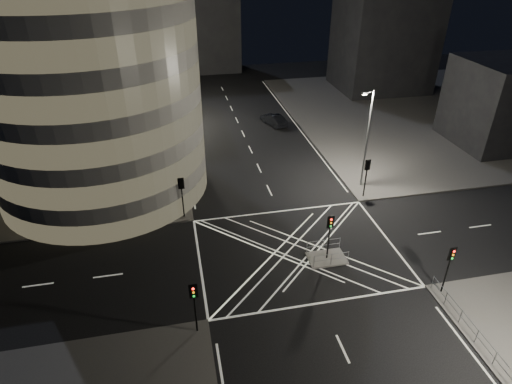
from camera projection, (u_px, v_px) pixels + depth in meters
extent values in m
plane|color=black|center=(297.00, 251.00, 35.17)|extent=(120.00, 120.00, 0.00)
cube|color=#4F4D4A|center=(10.00, 146.00, 52.78)|extent=(42.00, 42.00, 0.15)
cube|color=#4F4D4A|center=(434.00, 112.00, 62.94)|extent=(42.00, 42.00, 0.15)
cube|color=slate|center=(327.00, 258.00, 34.22)|extent=(3.00, 2.00, 0.15)
cylinder|color=gray|center=(85.00, 63.00, 37.69)|extent=(20.00, 20.00, 25.00)
cube|color=gray|center=(69.00, 28.00, 60.98)|extent=(24.00, 16.00, 22.00)
cube|color=black|center=(383.00, 42.00, 69.49)|extent=(14.00, 12.00, 15.00)
cube|color=black|center=(502.00, 103.00, 51.26)|extent=(10.00, 10.00, 10.00)
cube|color=black|center=(189.00, 21.00, 78.69)|extent=(18.00, 8.00, 18.00)
cylinder|color=black|center=(163.00, 190.00, 39.93)|extent=(0.32, 0.32, 3.55)
ellipsoid|color=black|center=(159.00, 161.00, 38.41)|extent=(4.37, 4.37, 5.03)
cylinder|color=black|center=(162.00, 162.00, 45.03)|extent=(0.32, 0.32, 3.34)
ellipsoid|color=black|center=(158.00, 135.00, 43.46)|extent=(5.07, 5.07, 5.83)
cylinder|color=black|center=(161.00, 139.00, 50.06)|extent=(0.32, 0.32, 3.42)
ellipsoid|color=black|center=(158.00, 116.00, 48.60)|extent=(4.18, 4.18, 4.81)
cylinder|color=black|center=(160.00, 119.00, 54.99)|extent=(0.32, 0.32, 3.88)
ellipsoid|color=black|center=(157.00, 95.00, 53.33)|extent=(4.80, 4.80, 5.52)
cylinder|color=black|center=(160.00, 105.00, 60.15)|extent=(0.32, 0.32, 3.47)
ellipsoid|color=black|center=(157.00, 85.00, 58.64)|extent=(4.42, 4.42, 5.09)
cylinder|color=black|center=(183.00, 202.00, 38.51)|extent=(0.12, 0.12, 3.00)
cube|color=black|center=(181.00, 184.00, 37.52)|extent=(0.28, 0.22, 0.90)
cube|color=black|center=(181.00, 184.00, 37.52)|extent=(0.55, 0.04, 1.10)
cylinder|color=black|center=(196.00, 314.00, 27.07)|extent=(0.12, 0.12, 3.00)
cube|color=black|center=(193.00, 291.00, 26.07)|extent=(0.28, 0.22, 0.90)
cube|color=black|center=(193.00, 291.00, 26.07)|extent=(0.55, 0.04, 1.10)
cylinder|color=black|center=(365.00, 183.00, 41.60)|extent=(0.12, 0.12, 3.00)
cube|color=black|center=(368.00, 165.00, 40.60)|extent=(0.28, 0.22, 0.90)
cube|color=black|center=(368.00, 165.00, 40.60)|extent=(0.55, 0.04, 1.10)
cylinder|color=black|center=(446.00, 275.00, 30.15)|extent=(0.12, 0.12, 3.00)
cube|color=black|center=(452.00, 254.00, 29.15)|extent=(0.28, 0.22, 0.90)
cube|color=black|center=(452.00, 254.00, 29.15)|extent=(0.55, 0.04, 1.10)
cylinder|color=black|center=(328.00, 243.00, 33.42)|extent=(0.12, 0.12, 3.00)
cube|color=black|center=(331.00, 222.00, 32.42)|extent=(0.28, 0.22, 0.90)
cube|color=black|center=(331.00, 222.00, 32.42)|extent=(0.55, 0.04, 1.10)
cylinder|color=slate|center=(169.00, 144.00, 40.98)|extent=(0.20, 0.20, 10.00)
cylinder|color=slate|center=(169.00, 94.00, 38.58)|extent=(0.90, 0.10, 0.10)
cube|color=slate|center=(174.00, 95.00, 38.71)|extent=(0.50, 0.25, 0.18)
cube|color=white|center=(174.00, 96.00, 38.77)|extent=(0.42, 0.20, 0.05)
cylinder|color=slate|center=(165.00, 89.00, 56.13)|extent=(0.20, 0.20, 10.00)
cylinder|color=slate|center=(164.00, 50.00, 53.73)|extent=(0.90, 0.10, 0.10)
cube|color=slate|center=(168.00, 51.00, 53.86)|extent=(0.50, 0.25, 0.18)
cube|color=white|center=(168.00, 52.00, 53.92)|extent=(0.42, 0.20, 0.05)
cylinder|color=slate|center=(367.00, 140.00, 41.78)|extent=(0.20, 0.20, 10.00)
cylinder|color=slate|center=(369.00, 92.00, 39.23)|extent=(0.90, 0.10, 0.10)
cube|color=slate|center=(365.00, 93.00, 39.20)|extent=(0.50, 0.25, 0.18)
cube|color=white|center=(365.00, 94.00, 39.25)|extent=(0.42, 0.20, 0.05)
cube|color=slate|center=(485.00, 347.00, 26.04)|extent=(0.06, 11.70, 1.10)
cube|color=slate|center=(331.00, 259.00, 33.15)|extent=(2.80, 0.06, 1.10)
cube|color=slate|center=(323.00, 245.00, 34.66)|extent=(2.80, 0.06, 1.10)
imported|color=black|center=(274.00, 120.00, 58.53)|extent=(3.07, 4.86, 1.51)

